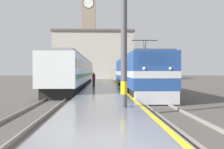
# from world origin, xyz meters

# --- Properties ---
(ground_plane) EXTENTS (200.00, 200.00, 0.00)m
(ground_plane) POSITION_xyz_m (0.00, 30.00, 0.00)
(ground_plane) COLOR #514C47
(platform) EXTENTS (3.84, 140.00, 0.44)m
(platform) POSITION_xyz_m (0.00, 25.00, 0.22)
(platform) COLOR slate
(platform) RESTS_ON ground
(rail_track_near) EXTENTS (2.83, 140.00, 0.16)m
(rail_track_near) POSITION_xyz_m (3.23, 25.00, 0.03)
(rail_track_near) COLOR #514C47
(rail_track_near) RESTS_ON ground
(rail_track_far) EXTENTS (2.83, 140.00, 0.16)m
(rail_track_far) POSITION_xyz_m (-3.41, 25.00, 0.03)
(rail_track_far) COLOR #514C47
(rail_track_far) RESTS_ON ground
(locomotive_train) EXTENTS (2.92, 18.86, 4.55)m
(locomotive_train) POSITION_xyz_m (3.23, 18.70, 1.84)
(locomotive_train) COLOR black
(locomotive_train) RESTS_ON ground
(passenger_train) EXTENTS (2.92, 34.49, 3.75)m
(passenger_train) POSITION_xyz_m (-3.41, 29.14, 2.03)
(passenger_train) COLOR black
(passenger_train) RESTS_ON ground
(catenary_mast) EXTENTS (2.62, 0.31, 7.59)m
(catenary_mast) POSITION_xyz_m (0.99, 5.85, 4.18)
(catenary_mast) COLOR #4C4C51
(catenary_mast) RESTS_ON platform
(person_on_platform) EXTENTS (0.34, 0.34, 1.58)m
(person_on_platform) POSITION_xyz_m (-0.97, 21.65, 1.27)
(person_on_platform) COLOR #23232D
(person_on_platform) RESTS_ON platform
(clock_tower) EXTENTS (5.02, 5.02, 28.13)m
(clock_tower) POSITION_xyz_m (-3.92, 71.09, 14.91)
(clock_tower) COLOR gray
(clock_tower) RESTS_ON ground
(station_building) EXTENTS (19.99, 10.48, 12.17)m
(station_building) POSITION_xyz_m (-2.21, 60.99, 6.11)
(station_building) COLOR #B7B2A3
(station_building) RESTS_ON ground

